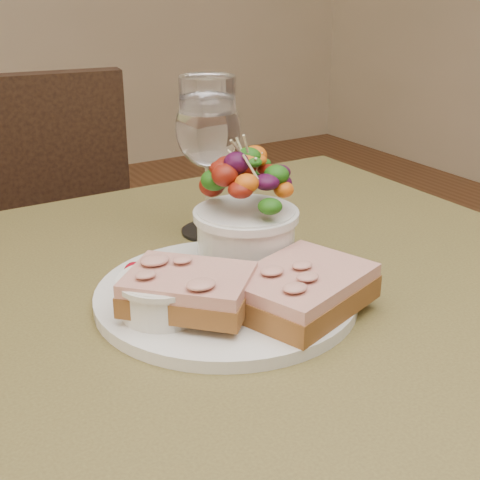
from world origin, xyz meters
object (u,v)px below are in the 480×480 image
dinner_plate (226,295)px  sandwich_back (189,289)px  wine_glass (208,134)px  chair_far (21,363)px  ramekin (163,294)px  cafe_table (249,394)px  sandwich_front (302,289)px  salad_bowl (246,212)px

dinner_plate → sandwich_back: bearing=-156.7°
wine_glass → sandwich_back: bearing=-123.5°
chair_far → dinner_plate: bearing=104.0°
dinner_plate → wine_glass: (0.07, 0.17, 0.12)m
sandwich_back → ramekin: size_ratio=1.80×
cafe_table → sandwich_front: 0.14m
dinner_plate → ramekin: bearing=-171.2°
sandwich_back → sandwich_front: bearing=21.5°
chair_far → dinner_plate: size_ratio=3.53×
salad_bowl → dinner_plate: bearing=-139.8°
sandwich_front → wine_glass: (0.03, 0.23, 0.09)m
cafe_table → sandwich_front: sandwich_front is taller
sandwich_back → salad_bowl: bearing=77.7°
dinner_plate → ramekin: ramekin is taller
sandwich_back → ramekin: (-0.02, 0.01, -0.00)m
chair_far → ramekin: (-0.01, -0.75, 0.49)m
dinner_plate → sandwich_back: size_ratio=1.87×
dinner_plate → ramekin: 0.08m
wine_glass → sandwich_front: bearing=-97.5°
dinner_plate → sandwich_back: 0.06m
sandwich_back → wine_glass: size_ratio=0.78×
dinner_plate → ramekin: (-0.07, -0.01, 0.03)m
chair_far → salad_bowl: 0.88m
chair_far → ramekin: chair_far is taller
chair_far → wine_glass: size_ratio=5.14×
cafe_table → dinner_plate: size_ratio=3.14×
chair_far → sandwich_back: (0.02, -0.76, 0.49)m
sandwich_front → salad_bowl: salad_bowl is taller
sandwich_front → ramekin: ramekin is taller
wine_glass → chair_far: bearing=103.8°
sandwich_back → ramekin: 0.02m
chair_far → ramekin: size_ratio=11.93×
cafe_table → salad_bowl: (0.03, 0.06, 0.17)m
dinner_plate → sandwich_front: sandwich_front is taller
cafe_table → dinner_plate: (-0.01, 0.02, 0.11)m
sandwich_front → salad_bowl: bearing=69.0°
sandwich_front → ramekin: 0.13m
dinner_plate → salad_bowl: size_ratio=2.01×
chair_far → sandwich_back: 0.90m
cafe_table → dinner_plate: bearing=125.8°
sandwich_front → salad_bowl: 0.11m
sandwich_front → wine_glass: wine_glass is taller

